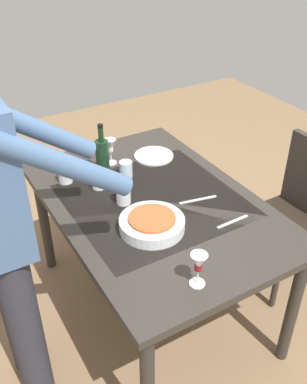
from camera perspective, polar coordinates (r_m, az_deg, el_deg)
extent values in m
plane|color=#846647|center=(2.69, 0.00, -14.56)|extent=(6.00, 6.00, 0.00)
cube|color=#332D28|center=(2.20, 0.00, -1.52)|extent=(1.43, 0.95, 0.04)
cube|color=beige|center=(2.19, 0.00, -1.14)|extent=(0.78, 0.81, 0.00)
cylinder|color=#332D28|center=(2.29, 17.75, -14.35)|extent=(0.06, 0.06, 0.72)
cylinder|color=#332D28|center=(3.04, 0.47, 0.84)|extent=(0.06, 0.06, 0.72)
cylinder|color=#332D28|center=(2.79, -14.10, -3.78)|extent=(0.06, 0.06, 0.72)
cube|color=black|center=(2.67, 16.73, -3.75)|extent=(0.40, 0.40, 0.04)
cylinder|color=#332D28|center=(2.99, 16.08, -4.47)|extent=(0.04, 0.04, 0.43)
cylinder|color=#332D28|center=(2.62, 15.89, -10.77)|extent=(0.04, 0.04, 0.43)
cylinder|color=#332D28|center=(2.79, 11.08, -6.75)|extent=(0.04, 0.04, 0.43)
cylinder|color=#2D2D38|center=(2.21, -17.75, -13.64)|extent=(0.14, 0.14, 0.88)
cylinder|color=#2D2D38|center=(2.07, -16.22, -17.29)|extent=(0.14, 0.14, 0.88)
cylinder|color=#47668E|center=(1.83, -15.54, 8.10)|extent=(0.08, 0.52, 0.40)
cylinder|color=#47668E|center=(1.54, -11.75, 3.55)|extent=(0.08, 0.52, 0.40)
cylinder|color=black|center=(2.37, -6.69, 4.46)|extent=(0.07, 0.07, 0.20)
cylinder|color=black|center=(2.30, -6.91, 7.51)|extent=(0.03, 0.03, 0.08)
cylinder|color=black|center=(2.28, -6.99, 8.59)|extent=(0.03, 0.03, 0.02)
cylinder|color=white|center=(2.51, -5.55, 3.83)|extent=(0.06, 0.06, 0.01)
cylinder|color=white|center=(2.49, -5.59, 4.59)|extent=(0.01, 0.01, 0.07)
cone|color=white|center=(2.46, -5.68, 6.07)|extent=(0.07, 0.07, 0.07)
cylinder|color=beige|center=(2.47, -5.66, 5.61)|extent=(0.03, 0.03, 0.03)
cylinder|color=white|center=(1.75, 5.72, -11.81)|extent=(0.06, 0.06, 0.01)
cylinder|color=white|center=(1.72, 5.79, -10.92)|extent=(0.01, 0.01, 0.07)
cone|color=white|center=(1.67, 5.93, -9.14)|extent=(0.07, 0.07, 0.07)
cylinder|color=maroon|center=(1.69, 5.89, -9.71)|extent=(0.03, 0.03, 0.03)
cylinder|color=silver|center=(2.36, -3.64, 2.97)|extent=(0.07, 0.07, 0.09)
cylinder|color=silver|center=(2.14, -3.96, -0.28)|extent=(0.07, 0.07, 0.10)
cylinder|color=silver|center=(2.28, -7.19, 1.56)|extent=(0.07, 0.07, 0.09)
cylinder|color=silver|center=(2.36, -11.50, 2.29)|extent=(0.07, 0.07, 0.09)
cylinder|color=silver|center=(1.98, -0.20, -4.23)|extent=(0.30, 0.30, 0.05)
cylinder|color=#C6562D|center=(1.97, -0.21, -3.70)|extent=(0.22, 0.22, 0.03)
cylinder|color=silver|center=(2.57, 0.04, 4.76)|extent=(0.23, 0.23, 0.01)
cube|color=silver|center=(2.20, 5.83, -1.02)|extent=(0.05, 0.20, 0.00)
cube|color=silver|center=(2.07, 10.32, -3.84)|extent=(0.02, 0.18, 0.00)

